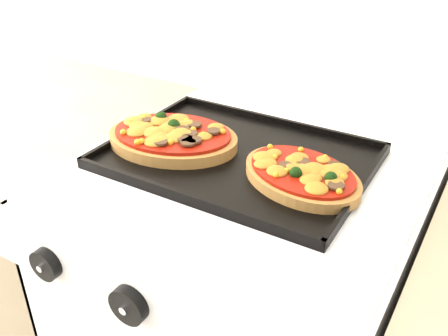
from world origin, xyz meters
The scene contains 6 objects.
control_panel centered at (-0.01, 1.39, 0.85)m, with size 0.60×0.02×0.09m, color silver.
knob_left centered at (-0.18, 1.37, 0.85)m, with size 0.05×0.05×0.02m, color black.
knob_center centered at (-0.02, 1.37, 0.85)m, with size 0.06×0.06×0.02m, color black.
baking_tray centered at (-0.04, 1.71, 0.92)m, with size 0.46×0.34×0.02m, color black.
pizza_left centered at (-0.17, 1.68, 0.94)m, with size 0.25×0.18×0.04m, color #A8743A, non-canonical shape.
pizza_right centered at (0.09, 1.68, 0.94)m, with size 0.21×0.15×0.03m, color #A8743A, non-canonical shape.
Camera 1 is at (0.35, 1.01, 1.35)m, focal length 40.00 mm.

